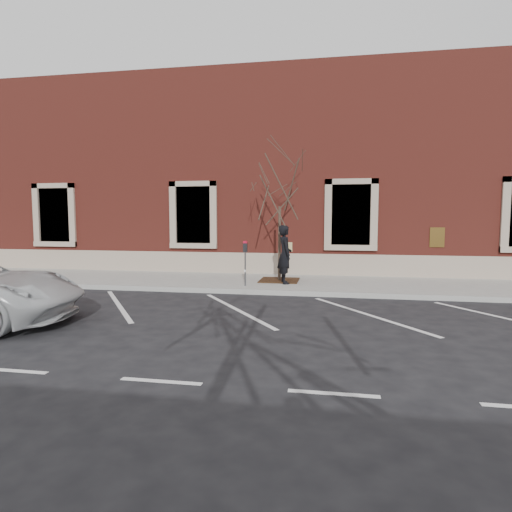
# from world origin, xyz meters

# --- Properties ---
(ground) EXTENTS (120.00, 120.00, 0.00)m
(ground) POSITION_xyz_m (0.00, 0.00, 0.00)
(ground) COLOR #28282B
(ground) RESTS_ON ground
(sidewalk_near) EXTENTS (40.00, 3.50, 0.15)m
(sidewalk_near) POSITION_xyz_m (0.00, 1.75, 0.07)
(sidewalk_near) COLOR #B7B5AC
(sidewalk_near) RESTS_ON ground
(curb_near) EXTENTS (40.00, 0.12, 0.15)m
(curb_near) POSITION_xyz_m (0.00, -0.05, 0.07)
(curb_near) COLOR #9E9E99
(curb_near) RESTS_ON ground
(parking_stripes) EXTENTS (28.00, 4.40, 0.01)m
(parking_stripes) POSITION_xyz_m (0.00, -2.20, 0.00)
(parking_stripes) COLOR silver
(parking_stripes) RESTS_ON ground
(building_civic) EXTENTS (40.00, 8.62, 8.00)m
(building_civic) POSITION_xyz_m (0.00, 7.74, 4.00)
(building_civic) COLOR maroon
(building_civic) RESTS_ON ground
(man) EXTENTS (0.66, 0.81, 1.91)m
(man) POSITION_xyz_m (0.83, 1.27, 1.11)
(man) COLOR black
(man) RESTS_ON sidewalk_near
(parking_meter) EXTENTS (0.13, 0.10, 1.42)m
(parking_meter) POSITION_xyz_m (-0.34, 0.55, 1.13)
(parking_meter) COLOR #595B60
(parking_meter) RESTS_ON sidewalk_near
(tree_grate) EXTENTS (1.30, 1.30, 0.03)m
(tree_grate) POSITION_xyz_m (0.59, 1.84, 0.17)
(tree_grate) COLOR #3D2513
(tree_grate) RESTS_ON sidewalk_near
(sapling) EXTENTS (2.75, 2.75, 4.59)m
(sapling) POSITION_xyz_m (0.59, 1.84, 3.36)
(sapling) COLOR #443829
(sapling) RESTS_ON sidewalk_near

